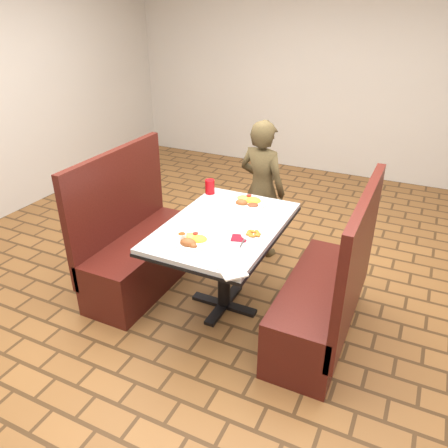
{
  "coord_description": "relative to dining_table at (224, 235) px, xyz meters",
  "views": [
    {
      "loc": [
        1.24,
        -2.58,
        2.21
      ],
      "look_at": [
        0.0,
        0.0,
        0.75
      ],
      "focal_mm": 35.0,
      "sensor_mm": 36.0,
      "label": 1
    }
  ],
  "objects": [
    {
      "name": "maroon_napkin",
      "position": [
        0.19,
        -0.15,
        0.1
      ],
      "size": [
        0.13,
        0.13,
        0.0
      ],
      "primitive_type": "cube",
      "rotation": [
        0.0,
        0.0,
        0.29
      ],
      "color": "maroon",
      "rests_on": "dining_table"
    },
    {
      "name": "plantain_plate",
      "position": [
        0.26,
        -0.07,
        0.11
      ],
      "size": [
        0.17,
        0.17,
        0.03
      ],
      "rotation": [
        0.0,
        0.0,
        0.36
      ],
      "color": "white",
      "rests_on": "dining_table"
    },
    {
      "name": "diner_person",
      "position": [
        -0.07,
        0.96,
        -0.0
      ],
      "size": [
        0.53,
        0.41,
        1.31
      ],
      "primitive_type": "imported",
      "rotation": [
        0.0,
        0.0,
        2.92
      ],
      "color": "brown",
      "rests_on": "ground"
    },
    {
      "name": "lettuce_shreds",
      "position": [
        0.04,
        0.06,
        0.1
      ],
      "size": [
        0.28,
        0.32,
        0.0
      ],
      "primitive_type": null,
      "color": "#8ABC4B",
      "rests_on": "dining_table"
    },
    {
      "name": "far_dinner_plate",
      "position": [
        0.02,
        0.41,
        0.12
      ],
      "size": [
        0.3,
        0.3,
        0.08
      ],
      "rotation": [
        0.0,
        0.0,
        -0.16
      ],
      "color": "white",
      "rests_on": "dining_table"
    },
    {
      "name": "fork_utensil",
      "position": [
        -0.14,
        -0.37,
        0.11
      ],
      "size": [
        0.04,
        0.15,
        0.0
      ],
      "primitive_type": "cube",
      "rotation": [
        0.0,
        0.0,
        0.22
      ],
      "color": "silver",
      "rests_on": "dining_table"
    },
    {
      "name": "room",
      "position": [
        0.0,
        0.0,
        1.26
      ],
      "size": [
        7.0,
        7.04,
        2.82
      ],
      "color": "brown",
      "rests_on": "ground"
    },
    {
      "name": "booth_bench_right",
      "position": [
        0.8,
        0.0,
        -0.32
      ],
      "size": [
        0.47,
        1.2,
        1.17
      ],
      "color": "#4C1711",
      "rests_on": "ground"
    },
    {
      "name": "booth_bench_left",
      "position": [
        -0.8,
        0.0,
        -0.32
      ],
      "size": [
        0.47,
        1.2,
        1.17
      ],
      "color": "#4C1711",
      "rests_on": "ground"
    },
    {
      "name": "near_dinner_plate",
      "position": [
        -0.07,
        -0.35,
        0.12
      ],
      "size": [
        0.26,
        0.26,
        0.08
      ],
      "rotation": [
        0.0,
        0.0,
        -0.08
      ],
      "color": "white",
      "rests_on": "dining_table"
    },
    {
      "name": "red_tumbler",
      "position": [
        -0.36,
        0.47,
        0.16
      ],
      "size": [
        0.08,
        0.08,
        0.12
      ],
      "primitive_type": "cylinder",
      "color": "#B20B11",
      "rests_on": "dining_table"
    },
    {
      "name": "knife_utensil",
      "position": [
        -0.09,
        -0.36,
        0.11
      ],
      "size": [
        0.02,
        0.17,
        0.0
      ],
      "primitive_type": "cube",
      "rotation": [
        0.0,
        0.0,
        -0.05
      ],
      "color": "silver",
      "rests_on": "dining_table"
    },
    {
      "name": "dining_table",
      "position": [
        0.0,
        0.0,
        0.0
      ],
      "size": [
        0.81,
        1.21,
        0.75
      ],
      "color": "#BBBDC0",
      "rests_on": "ground"
    },
    {
      "name": "spoon_utensil",
      "position": [
        0.24,
        -0.21,
        0.1
      ],
      "size": [
        0.03,
        0.13,
        0.0
      ],
      "primitive_type": "cube",
      "rotation": [
        0.0,
        0.0,
        0.14
      ],
      "color": "silver",
      "rests_on": "dining_table"
    },
    {
      "name": "paper_napkin",
      "position": [
        0.31,
        -0.54,
        0.1
      ],
      "size": [
        0.25,
        0.24,
        0.01
      ],
      "primitive_type": "cube",
      "rotation": [
        0.0,
        0.0,
        -0.75
      ],
      "color": "white",
      "rests_on": "dining_table"
    }
  ]
}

